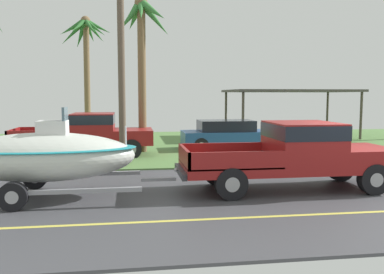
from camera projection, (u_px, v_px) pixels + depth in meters
name	position (u px, v px, depth m)	size (l,w,h in m)	color
ground	(260.00, 150.00, 19.15)	(36.00, 22.00, 0.11)	#424247
pickup_truck_towing	(301.00, 152.00, 11.13)	(5.93, 2.01, 1.82)	maroon
boat_on_trailer	(43.00, 156.00, 10.16)	(5.77, 2.41, 2.25)	gray
parked_pickup_background	(93.00, 132.00, 17.06)	(5.83, 2.10, 1.80)	maroon
parked_sedan_near	(229.00, 135.00, 19.25)	(4.46, 1.86, 1.38)	#234C89
carport_awning	(290.00, 92.00, 24.57)	(7.33, 4.54, 2.86)	#4C4238
palm_tree_mid	(85.00, 43.00, 23.29)	(3.07, 3.72, 6.95)	brown
palm_tree_far_left	(142.00, 33.00, 17.82)	(2.49, 3.24, 6.74)	brown
utility_pole	(121.00, 39.00, 14.14)	(0.24, 1.80, 8.58)	brown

